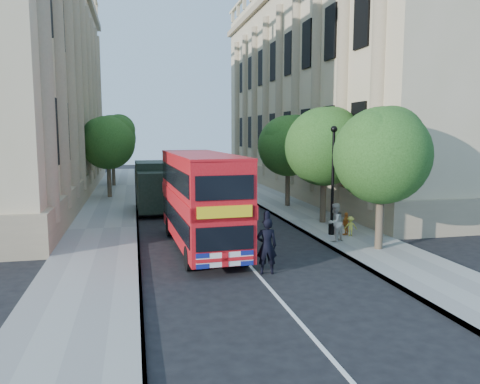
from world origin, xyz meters
TOP-DOWN VIEW (x-y plane):
  - ground at (0.00, 0.00)m, footprint 120.00×120.00m
  - pavement_right at (5.75, 10.00)m, footprint 3.50×80.00m
  - pavement_left at (-5.75, 10.00)m, footprint 3.50×80.00m
  - building_right at (13.80, 24.00)m, footprint 12.00×38.00m
  - tree_right_near at (5.84, 3.03)m, footprint 4.00×4.00m
  - tree_right_mid at (5.84, 9.03)m, footprint 4.20×4.20m
  - tree_right_far at (5.84, 15.03)m, footprint 4.00×4.00m
  - tree_left_far at (-5.96, 22.03)m, footprint 4.00×4.00m
  - tree_left_back at (-5.96, 30.03)m, footprint 4.20×4.20m
  - lamp_post at (5.00, 6.00)m, footprint 0.32×0.32m
  - double_decker_bus at (-1.40, 5.07)m, footprint 2.69×8.77m
  - box_van at (-2.90, 14.82)m, footprint 2.37×5.53m
  - police_constable at (0.33, 1.00)m, footprint 0.79×0.57m
  - woman_pedestrian at (4.55, 4.64)m, footprint 1.05×0.99m
  - child_a at (5.62, 5.72)m, footprint 0.68×0.57m
  - child_b at (5.72, 5.47)m, footprint 0.68×0.50m

SIDE VIEW (x-z plane):
  - ground at x=0.00m, z-range 0.00..0.00m
  - pavement_right at x=5.75m, z-range 0.00..0.12m
  - pavement_left at x=-5.75m, z-range 0.00..0.12m
  - child_b at x=5.72m, z-range 0.12..1.06m
  - child_a at x=5.62m, z-range 0.12..1.21m
  - woman_pedestrian at x=4.55m, z-range 0.12..1.85m
  - police_constable at x=0.33m, z-range 0.00..2.00m
  - box_van at x=-2.90m, z-range -0.03..3.10m
  - double_decker_bus at x=-1.40m, z-range 0.21..4.22m
  - lamp_post at x=5.00m, z-range -0.07..5.09m
  - tree_right_near at x=5.84m, z-range 1.21..7.29m
  - tree_right_far at x=5.84m, z-range 1.24..7.39m
  - tree_left_far at x=-5.96m, z-range 1.30..7.59m
  - tree_right_mid at x=5.84m, z-range 1.26..7.63m
  - tree_left_back at x=-5.96m, z-range 1.38..8.03m
  - building_right at x=13.80m, z-range 0.00..18.00m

